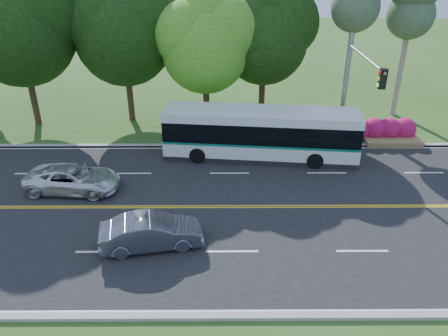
{
  "coord_description": "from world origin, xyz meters",
  "views": [
    {
      "loc": [
        -0.92,
        -18.18,
        11.6
      ],
      "look_at": [
        -0.81,
        2.0,
        1.13
      ],
      "focal_mm": 35.0,
      "sensor_mm": 36.0,
      "label": 1
    }
  ],
  "objects_px": {
    "transit_bus": "(260,135)",
    "sedan": "(151,232)",
    "traffic_signal": "(355,83)",
    "suv": "(73,179)"
  },
  "relations": [
    {
      "from": "transit_bus",
      "to": "suv",
      "type": "distance_m",
      "value": 10.77
    },
    {
      "from": "sedan",
      "to": "suv",
      "type": "bearing_deg",
      "value": 34.31
    },
    {
      "from": "transit_bus",
      "to": "sedan",
      "type": "xyz_separation_m",
      "value": [
        -5.25,
        -8.68,
        -0.76
      ]
    },
    {
      "from": "traffic_signal",
      "to": "transit_bus",
      "type": "bearing_deg",
      "value": 178.06
    },
    {
      "from": "sedan",
      "to": "traffic_signal",
      "type": "bearing_deg",
      "value": -61.31
    },
    {
      "from": "transit_bus",
      "to": "sedan",
      "type": "relative_size",
      "value": 2.68
    },
    {
      "from": "suv",
      "to": "transit_bus",
      "type": "bearing_deg",
      "value": -63.81
    },
    {
      "from": "traffic_signal",
      "to": "transit_bus",
      "type": "distance_m",
      "value": 6.05
    },
    {
      "from": "traffic_signal",
      "to": "transit_bus",
      "type": "height_order",
      "value": "traffic_signal"
    },
    {
      "from": "transit_bus",
      "to": "sedan",
      "type": "distance_m",
      "value": 10.17
    }
  ]
}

